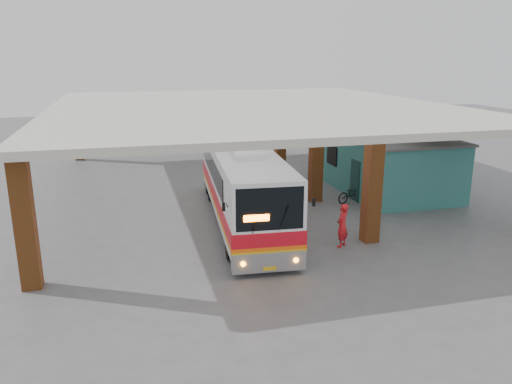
{
  "coord_description": "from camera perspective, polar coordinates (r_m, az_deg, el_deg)",
  "views": [
    {
      "loc": [
        -6.29,
        -20.14,
        7.32
      ],
      "look_at": [
        -0.94,
        0.0,
        1.53
      ],
      "focal_mm": 35.0,
      "sensor_mm": 36.0,
      "label": 1
    }
  ],
  "objects": [
    {
      "name": "canopy_roof",
      "position": [
        27.64,
        -0.57,
        9.67
      ],
      "size": [
        21.0,
        23.0,
        0.3
      ],
      "primitive_type": "cube",
      "color": "beige",
      "rests_on": "brick_columns"
    },
    {
      "name": "pedestrian",
      "position": [
        19.73,
        9.83,
        -3.78
      ],
      "size": [
        0.76,
        0.74,
        1.75
      ],
      "primitive_type": "imported",
      "rotation": [
        0.0,
        0.0,
        3.86
      ],
      "color": "red",
      "rests_on": "ground"
    },
    {
      "name": "ground",
      "position": [
        22.33,
        2.34,
        -3.62
      ],
      "size": [
        90.0,
        90.0,
        0.0
      ],
      "primitive_type": "plane",
      "color": "#515154",
      "rests_on": "ground"
    },
    {
      "name": "red_chair",
      "position": [
        31.19,
        6.92,
        2.5
      ],
      "size": [
        0.49,
        0.49,
        0.77
      ],
      "rotation": [
        0.0,
        0.0,
        0.24
      ],
      "color": "red",
      "rests_on": "ground"
    },
    {
      "name": "motorcycle",
      "position": [
        25.81,
        10.92,
        -0.15
      ],
      "size": [
        1.9,
        1.11,
        0.95
      ],
      "primitive_type": "imported",
      "rotation": [
        0.0,
        0.0,
        1.85
      ],
      "color": "black",
      "rests_on": "ground"
    },
    {
      "name": "coach_bus",
      "position": [
        22.12,
        -1.57,
        0.96
      ],
      "size": [
        3.52,
        12.33,
        3.54
      ],
      "rotation": [
        0.0,
        0.0,
        -0.08
      ],
      "color": "silver",
      "rests_on": "ground"
    },
    {
      "name": "brick_columns",
      "position": [
        26.8,
        2.17,
        4.44
      ],
      "size": [
        20.1,
        21.6,
        4.35
      ],
      "color": "#954F20",
      "rests_on": "ground"
    },
    {
      "name": "shop_building",
      "position": [
        28.39,
        14.57,
        3.32
      ],
      "size": [
        5.2,
        8.2,
        3.11
      ],
      "color": "#2B6C63",
      "rests_on": "ground"
    }
  ]
}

